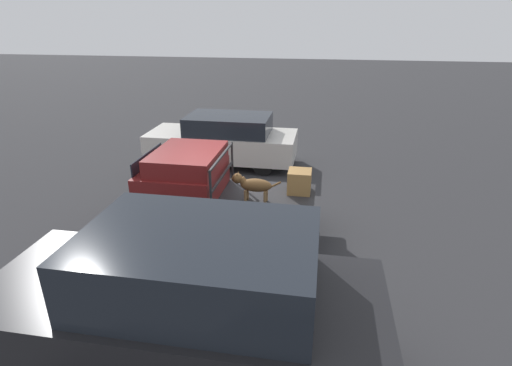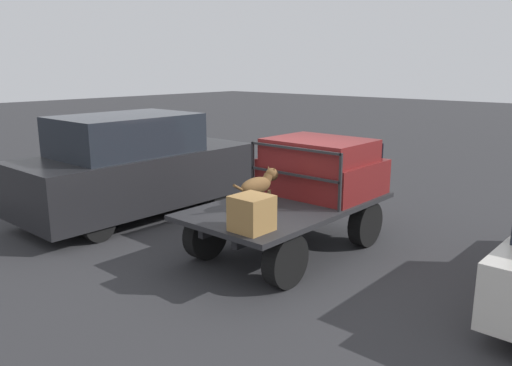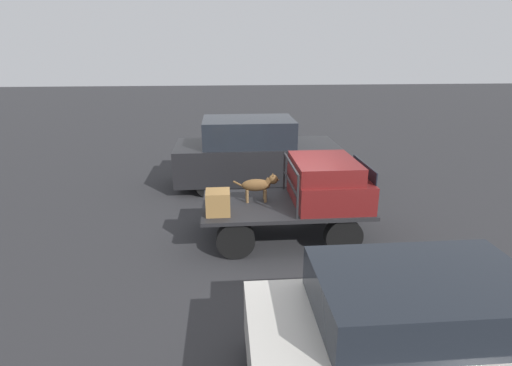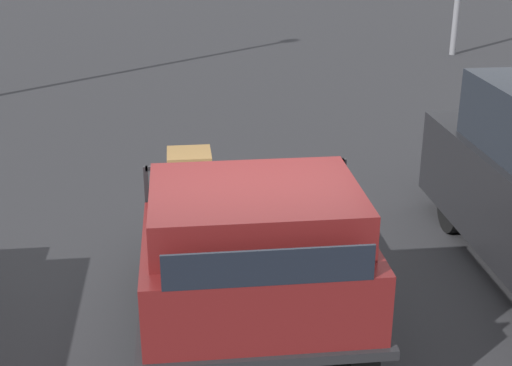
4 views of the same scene
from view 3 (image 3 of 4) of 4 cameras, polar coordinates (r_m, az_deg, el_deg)
ground_plane at (r=9.16m, az=3.98°, el=-7.74°), size 80.00×80.00×0.00m
flatbed_truck at (r=8.91m, az=4.07°, el=-4.28°), size 3.59×1.95×0.84m
truck_cab at (r=8.85m, az=10.14°, el=0.15°), size 1.56×1.83×0.97m
truck_headboard at (r=8.64m, az=4.95°, el=0.92°), size 0.04×1.83×0.92m
dog at (r=8.79m, az=0.51°, el=-0.22°), size 1.04×0.27×0.63m
cargo_crate at (r=8.19m, az=-5.45°, el=-2.78°), size 0.49×0.49×0.49m
parked_sedan at (r=5.62m, az=23.65°, el=-18.69°), size 4.60×1.82×1.58m
parked_pickup_far at (r=12.23m, az=-0.24°, el=4.20°), size 4.89×2.03×2.09m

